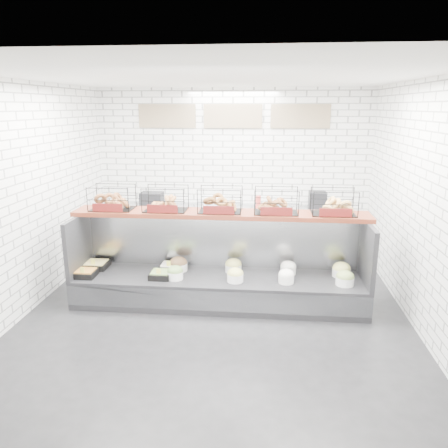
# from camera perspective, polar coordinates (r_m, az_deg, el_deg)

# --- Properties ---
(ground) EXTENTS (5.50, 5.50, 0.00)m
(ground) POSITION_cam_1_polar(r_m,az_deg,el_deg) (5.98, -0.99, -11.38)
(ground) COLOR black
(ground) RESTS_ON ground
(room_shell) EXTENTS (5.02, 5.51, 3.01)m
(room_shell) POSITION_cam_1_polar(r_m,az_deg,el_deg) (5.98, -0.42, 9.26)
(room_shell) COLOR white
(room_shell) RESTS_ON ground
(display_case) EXTENTS (4.00, 0.90, 1.20)m
(display_case) POSITION_cam_1_polar(r_m,az_deg,el_deg) (6.16, -0.57, -7.24)
(display_case) COLOR black
(display_case) RESTS_ON ground
(bagel_shelf) EXTENTS (4.10, 0.50, 0.40)m
(bagel_shelf) POSITION_cam_1_polar(r_m,az_deg,el_deg) (6.01, -0.52, 2.70)
(bagel_shelf) COLOR #4E1C10
(bagel_shelf) RESTS_ON display_case
(prep_counter) EXTENTS (4.00, 0.60, 1.20)m
(prep_counter) POSITION_cam_1_polar(r_m,az_deg,el_deg) (8.08, 0.91, -0.69)
(prep_counter) COLOR #93969B
(prep_counter) RESTS_ON ground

